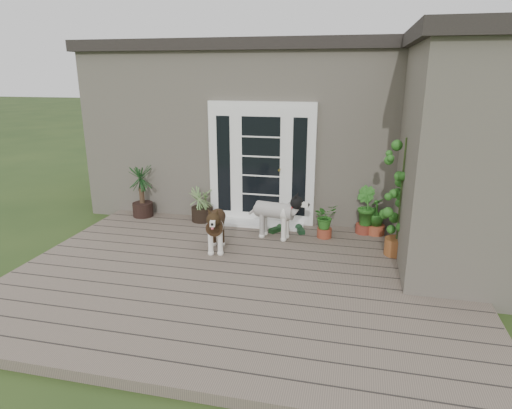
# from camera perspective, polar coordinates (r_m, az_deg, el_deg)

# --- Properties ---
(deck) EXTENTS (6.20, 4.60, 0.12)m
(deck) POSITION_cam_1_polar(r_m,az_deg,el_deg) (6.06, -1.98, -9.51)
(deck) COLOR #6B5B4C
(deck) RESTS_ON ground
(house_main) EXTENTS (7.40, 4.00, 3.10)m
(house_main) POSITION_cam_1_polar(r_m,az_deg,el_deg) (9.67, 4.52, 9.68)
(house_main) COLOR #665E54
(house_main) RESTS_ON ground
(roof_main) EXTENTS (7.60, 4.20, 0.20)m
(roof_main) POSITION_cam_1_polar(r_m,az_deg,el_deg) (9.60, 4.76, 19.49)
(roof_main) COLOR #2D2826
(roof_main) RESTS_ON house_main
(house_wing) EXTENTS (1.60, 2.40, 3.10)m
(house_wing) POSITION_cam_1_polar(r_m,az_deg,el_deg) (6.62, 25.77, 4.75)
(house_wing) COLOR #665E54
(house_wing) RESTS_ON ground
(roof_wing) EXTENTS (1.80, 2.60, 0.20)m
(roof_wing) POSITION_cam_1_polar(r_m,az_deg,el_deg) (6.52, 27.70, 19.03)
(roof_wing) COLOR #2D2826
(roof_wing) RESTS_ON house_wing
(door_unit) EXTENTS (1.90, 0.14, 2.15)m
(door_unit) POSITION_cam_1_polar(r_m,az_deg,el_deg) (7.77, 0.70, 5.32)
(door_unit) COLOR white
(door_unit) RESTS_ON deck
(door_step) EXTENTS (1.60, 0.40, 0.05)m
(door_step) POSITION_cam_1_polar(r_m,az_deg,el_deg) (7.86, 0.36, -2.49)
(door_step) COLOR white
(door_step) RESTS_ON deck
(brindle_dog) EXTENTS (0.51, 0.85, 0.66)m
(brindle_dog) POSITION_cam_1_polar(r_m,az_deg,el_deg) (6.69, -5.18, -3.29)
(brindle_dog) COLOR #3C2716
(brindle_dog) RESTS_ON deck
(white_dog) EXTENTS (0.88, 0.49, 0.69)m
(white_dog) POSITION_cam_1_polar(r_m,az_deg,el_deg) (7.16, 2.44, -1.74)
(white_dog) COLOR silver
(white_dog) RESTS_ON deck
(spider_plant) EXTENTS (0.70, 0.70, 0.69)m
(spider_plant) POSITION_cam_1_polar(r_m,az_deg,el_deg) (8.05, -7.04, 0.25)
(spider_plant) COLOR #80985E
(spider_plant) RESTS_ON deck
(yucca) EXTENTS (0.94, 0.94, 1.03)m
(yucca) POSITION_cam_1_polar(r_m,az_deg,el_deg) (8.48, -14.67, 1.86)
(yucca) COLOR black
(yucca) RESTS_ON deck
(herb_a) EXTENTS (0.53, 0.53, 0.48)m
(herb_a) POSITION_cam_1_polar(r_m,az_deg,el_deg) (7.30, 8.92, -2.46)
(herb_a) COLOR #2B5C1A
(herb_a) RESTS_ON deck
(herb_b) EXTENTS (0.54, 0.54, 0.59)m
(herb_b) POSITION_cam_1_polar(r_m,az_deg,el_deg) (7.61, 13.91, -1.53)
(herb_b) COLOR #1A5C1E
(herb_b) RESTS_ON deck
(herb_c) EXTENTS (0.44, 0.44, 0.49)m
(herb_c) POSITION_cam_1_polar(r_m,az_deg,el_deg) (7.63, 15.35, -1.98)
(herb_c) COLOR #154C19
(herb_c) RESTS_ON deck
(sapling) EXTENTS (0.69, 0.69, 1.82)m
(sapling) POSITION_cam_1_polar(r_m,az_deg,el_deg) (6.65, 18.33, 1.02)
(sapling) COLOR #1A4E16
(sapling) RESTS_ON deck
(clog_left) EXTENTS (0.25, 0.35, 0.09)m
(clog_left) POSITION_cam_1_polar(r_m,az_deg,el_deg) (7.54, 5.75, -3.25)
(clog_left) COLOR black
(clog_left) RESTS_ON deck
(clog_right) EXTENTS (0.30, 0.35, 0.09)m
(clog_right) POSITION_cam_1_polar(r_m,az_deg,el_deg) (7.53, 2.63, -3.20)
(clog_right) COLOR black
(clog_right) RESTS_ON deck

